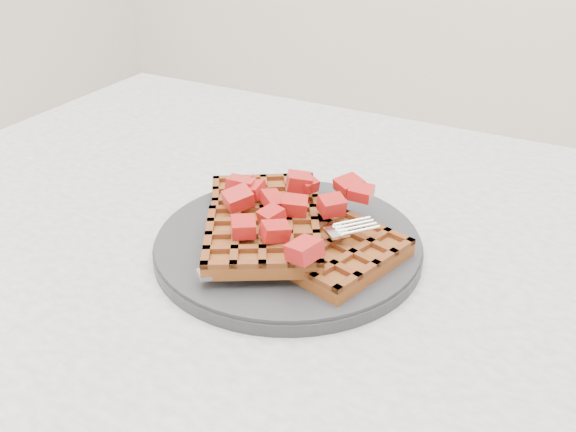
{
  "coord_description": "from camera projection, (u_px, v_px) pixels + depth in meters",
  "views": [
    {
      "loc": [
        0.16,
        -0.48,
        1.09
      ],
      "look_at": [
        -0.09,
        -0.0,
        0.79
      ],
      "focal_mm": 40.0,
      "sensor_mm": 36.0,
      "label": 1
    }
  ],
  "objects": [
    {
      "name": "table",
      "position": [
        365.0,
        365.0,
        0.66
      ],
      "size": [
        1.2,
        0.8,
        0.75
      ],
      "color": "silver",
      "rests_on": "ground"
    },
    {
      "name": "plate",
      "position": [
        288.0,
        244.0,
        0.63
      ],
      "size": [
        0.26,
        0.26,
        0.02
      ],
      "primitive_type": "cylinder",
      "color": "#262628",
      "rests_on": "table"
    },
    {
      "name": "waffles",
      "position": [
        286.0,
        229.0,
        0.62
      ],
      "size": [
        0.24,
        0.22,
        0.03
      ],
      "color": "brown",
      "rests_on": "plate"
    },
    {
      "name": "strawberry_pile",
      "position": [
        288.0,
        203.0,
        0.61
      ],
      "size": [
        0.15,
        0.15,
        0.02
      ],
      "primitive_type": null,
      "color": "maroon",
      "rests_on": "waffles"
    },
    {
      "name": "fork",
      "position": [
        303.0,
        257.0,
        0.58
      ],
      "size": [
        0.13,
        0.15,
        0.02
      ],
      "primitive_type": null,
      "rotation": [
        0.0,
        0.0,
        -0.7
      ],
      "color": "silver",
      "rests_on": "plate"
    }
  ]
}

